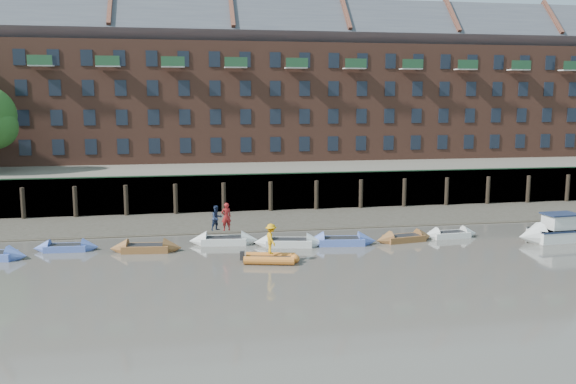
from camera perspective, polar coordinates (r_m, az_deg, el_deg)
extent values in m
plane|color=#56524B|center=(31.10, 0.57, -9.28)|extent=(220.00, 220.00, 0.00)
cube|color=#3D382F|center=(48.35, -3.33, -2.74)|extent=(110.00, 8.00, 0.50)
cube|color=#4C4336|center=(45.04, -2.83, -3.59)|extent=(110.00, 1.60, 0.10)
cube|color=#2D2A26|center=(52.37, -3.90, -0.07)|extent=(110.00, 0.80, 3.20)
cylinder|color=black|center=(53.01, -23.55, -1.01)|extent=(0.36, 0.36, 2.60)
cylinder|color=black|center=(52.21, -19.29, -0.91)|extent=(0.36, 0.36, 2.60)
cylinder|color=black|center=(51.70, -14.91, -0.80)|extent=(0.36, 0.36, 2.60)
cylinder|color=black|center=(51.50, -10.47, -0.69)|extent=(0.36, 0.36, 2.60)
cylinder|color=black|center=(51.61, -6.03, -0.57)|extent=(0.36, 0.36, 2.60)
cylinder|color=black|center=(52.03, -1.63, -0.45)|extent=(0.36, 0.36, 2.60)
cylinder|color=black|center=(52.74, 2.67, -0.33)|extent=(0.36, 0.36, 2.60)
cylinder|color=black|center=(53.75, 6.84, -0.21)|extent=(0.36, 0.36, 2.60)
cylinder|color=black|center=(55.03, 10.83, -0.10)|extent=(0.36, 0.36, 2.60)
cylinder|color=black|center=(56.56, 14.62, 0.01)|extent=(0.36, 0.36, 2.60)
cylinder|color=black|center=(58.33, 18.20, 0.12)|extent=(0.36, 0.36, 2.60)
cylinder|color=black|center=(60.32, 21.55, 0.21)|extent=(0.36, 0.36, 2.60)
cylinder|color=black|center=(62.49, 24.69, 0.30)|extent=(0.36, 0.36, 2.60)
cube|color=#264C2D|center=(51.85, -3.89, 1.68)|extent=(110.00, 0.06, 0.10)
cube|color=#5E594D|center=(65.78, -5.16, 1.72)|extent=(110.00, 28.00, 3.20)
cube|color=brown|center=(66.29, -5.32, 8.36)|extent=(80.00, 10.00, 12.00)
cube|color=#42444C|center=(66.63, -5.41, 14.56)|extent=(80.60, 15.56, 15.56)
cube|color=black|center=(62.94, -23.38, 3.83)|extent=(1.10, 0.12, 1.50)
cube|color=black|center=(62.31, -20.69, 3.94)|extent=(1.10, 0.12, 1.50)
cube|color=black|center=(61.82, -17.95, 4.05)|extent=(1.10, 0.12, 1.50)
cube|color=black|center=(61.48, -15.18, 4.14)|extent=(1.10, 0.12, 1.50)
cube|color=black|center=(61.28, -12.38, 4.23)|extent=(1.10, 0.12, 1.50)
cube|color=black|center=(61.22, -9.56, 4.31)|extent=(1.10, 0.12, 1.50)
cube|color=black|center=(61.32, -6.75, 4.38)|extent=(1.10, 0.12, 1.50)
cube|color=black|center=(61.56, -3.95, 4.43)|extent=(1.10, 0.12, 1.50)
cube|color=black|center=(61.94, -1.19, 4.48)|extent=(1.10, 0.12, 1.50)
cube|color=black|center=(62.47, 1.54, 4.52)|extent=(1.10, 0.12, 1.50)
cube|color=black|center=(63.13, 4.22, 4.54)|extent=(1.10, 0.12, 1.50)
cube|color=black|center=(63.93, 6.84, 4.55)|extent=(1.10, 0.12, 1.50)
cube|color=black|center=(64.86, 9.38, 4.56)|extent=(1.10, 0.12, 1.50)
cube|color=black|center=(65.91, 11.86, 4.55)|extent=(1.10, 0.12, 1.50)
cube|color=black|center=(67.08, 14.24, 4.54)|extent=(1.10, 0.12, 1.50)
cube|color=black|center=(68.36, 16.55, 4.52)|extent=(1.10, 0.12, 1.50)
cube|color=black|center=(69.74, 18.76, 4.50)|extent=(1.10, 0.12, 1.50)
cube|color=black|center=(71.23, 20.89, 4.47)|extent=(1.10, 0.12, 1.50)
cube|color=black|center=(72.81, 22.92, 4.43)|extent=(1.10, 0.12, 1.50)
cube|color=black|center=(74.47, 24.87, 4.40)|extent=(1.10, 0.12, 1.50)
cube|color=black|center=(62.79, -23.53, 6.38)|extent=(1.10, 0.12, 1.50)
cube|color=black|center=(62.17, -20.83, 6.51)|extent=(1.10, 0.12, 1.50)
cube|color=black|center=(61.68, -18.07, 6.64)|extent=(1.10, 0.12, 1.50)
cube|color=black|center=(61.33, -15.28, 6.75)|extent=(1.10, 0.12, 1.50)
cube|color=black|center=(61.13, -12.46, 6.85)|extent=(1.10, 0.12, 1.50)
cube|color=black|center=(61.08, -9.63, 6.93)|extent=(1.10, 0.12, 1.50)
cube|color=black|center=(61.17, -6.80, 6.99)|extent=(1.10, 0.12, 1.50)
cube|color=black|center=(61.41, -3.98, 7.04)|extent=(1.10, 0.12, 1.50)
cube|color=black|center=(61.79, -1.19, 7.07)|extent=(1.10, 0.12, 1.50)
cube|color=black|center=(62.32, 1.55, 7.08)|extent=(1.10, 0.12, 1.50)
cube|color=black|center=(62.99, 4.25, 7.08)|extent=(1.10, 0.12, 1.50)
cube|color=black|center=(63.79, 6.88, 7.06)|extent=(1.10, 0.12, 1.50)
cube|color=black|center=(64.72, 9.45, 7.03)|extent=(1.10, 0.12, 1.50)
cube|color=black|center=(65.77, 11.93, 6.99)|extent=(1.10, 0.12, 1.50)
cube|color=black|center=(66.94, 14.33, 6.93)|extent=(1.10, 0.12, 1.50)
cube|color=black|center=(68.22, 16.65, 6.87)|extent=(1.10, 0.12, 1.50)
cube|color=black|center=(69.61, 18.88, 6.80)|extent=(1.10, 0.12, 1.50)
cube|color=black|center=(71.10, 21.01, 6.72)|extent=(1.10, 0.12, 1.50)
cube|color=black|center=(72.68, 23.05, 6.63)|extent=(1.10, 0.12, 1.50)
cube|color=black|center=(74.35, 25.01, 6.54)|extent=(1.10, 0.12, 1.50)
cube|color=black|center=(62.78, -23.69, 8.93)|extent=(1.10, 0.12, 1.50)
cube|color=black|center=(62.15, -20.97, 9.09)|extent=(1.10, 0.12, 1.50)
cube|color=black|center=(61.66, -18.20, 9.24)|extent=(1.10, 0.12, 1.50)
cube|color=black|center=(61.31, -15.39, 9.37)|extent=(1.10, 0.12, 1.50)
cube|color=black|center=(61.11, -12.55, 9.47)|extent=(1.10, 0.12, 1.50)
cube|color=black|center=(61.06, -9.70, 9.56)|extent=(1.10, 0.12, 1.50)
cube|color=black|center=(61.15, -6.85, 9.62)|extent=(1.10, 0.12, 1.50)
cube|color=black|center=(61.39, -4.01, 9.65)|extent=(1.10, 0.12, 1.50)
cube|color=black|center=(61.77, -1.20, 9.67)|extent=(1.10, 0.12, 1.50)
cube|color=black|center=(62.30, 1.56, 9.66)|extent=(1.10, 0.12, 1.50)
cube|color=black|center=(62.97, 4.28, 9.63)|extent=(1.10, 0.12, 1.50)
cube|color=black|center=(63.77, 6.93, 9.58)|extent=(1.10, 0.12, 1.50)
cube|color=black|center=(64.70, 9.51, 9.51)|extent=(1.10, 0.12, 1.50)
cube|color=black|center=(65.75, 12.01, 9.43)|extent=(1.10, 0.12, 1.50)
cube|color=black|center=(66.92, 14.43, 9.33)|extent=(1.10, 0.12, 1.50)
cube|color=black|center=(68.21, 16.75, 9.22)|extent=(1.10, 0.12, 1.50)
cube|color=black|center=(69.60, 18.99, 9.10)|extent=(1.10, 0.12, 1.50)
cube|color=black|center=(71.08, 21.13, 8.97)|extent=(1.10, 0.12, 1.50)
cube|color=black|center=(72.67, 23.19, 8.84)|extent=(1.10, 0.12, 1.50)
cube|color=black|center=(74.34, 25.15, 8.70)|extent=(1.10, 0.12, 1.50)
cube|color=black|center=(62.88, -23.85, 11.47)|extent=(1.10, 0.12, 1.50)
cube|color=black|center=(62.25, -21.11, 11.67)|extent=(1.10, 0.12, 1.50)
cube|color=black|center=(61.76, -18.33, 11.83)|extent=(1.10, 0.12, 1.50)
cube|color=black|center=(61.42, -15.50, 11.98)|extent=(1.10, 0.12, 1.50)
cube|color=black|center=(61.22, -12.64, 12.09)|extent=(1.10, 0.12, 1.50)
cube|color=black|center=(61.16, -9.77, 12.18)|extent=(1.10, 0.12, 1.50)
cube|color=black|center=(61.26, -6.90, 12.24)|extent=(1.10, 0.12, 1.50)
cube|color=black|center=(61.50, -4.04, 12.26)|extent=(1.10, 0.12, 1.50)
cube|color=black|center=(61.88, -1.21, 12.26)|extent=(1.10, 0.12, 1.50)
cube|color=black|center=(62.41, 1.58, 12.23)|extent=(1.10, 0.12, 1.50)
cube|color=black|center=(63.07, 4.31, 12.17)|extent=(1.10, 0.12, 1.50)
cube|color=black|center=(63.87, 6.98, 12.09)|extent=(1.10, 0.12, 1.50)
cube|color=black|center=(64.80, 9.57, 11.98)|extent=(1.10, 0.12, 1.50)
cube|color=black|center=(65.85, 12.09, 11.86)|extent=(1.10, 0.12, 1.50)
cube|color=black|center=(67.02, 14.52, 11.72)|extent=(1.10, 0.12, 1.50)
cube|color=black|center=(68.30, 16.86, 11.56)|extent=(1.10, 0.12, 1.50)
cube|color=black|center=(69.69, 19.11, 11.40)|extent=(1.10, 0.12, 1.50)
cube|color=black|center=(71.18, 21.26, 11.22)|extent=(1.10, 0.12, 1.50)
cube|color=black|center=(72.76, 23.32, 11.04)|extent=(1.10, 0.12, 1.50)
cube|color=black|center=(74.42, 25.29, 10.85)|extent=(1.10, 0.12, 1.50)
cone|color=#4F68C1|center=(40.34, -23.98, -5.48)|extent=(1.38, 1.52, 1.32)
cube|color=#4F68C1|center=(41.47, -20.03, -4.91)|extent=(2.65, 1.32, 0.40)
cone|color=#4F68C1|center=(41.15, -17.98, -4.92)|extent=(1.07, 1.23, 1.17)
cone|color=#4F68C1|center=(41.85, -22.05, -4.91)|extent=(1.07, 1.23, 1.17)
cube|color=black|center=(41.43, -20.05, -4.67)|extent=(2.21, 1.00, 0.06)
cube|color=brown|center=(39.78, -13.15, -5.14)|extent=(3.02, 1.61, 0.45)
cone|color=brown|center=(39.54, -10.72, -5.15)|extent=(1.26, 1.42, 1.31)
cone|color=brown|center=(40.10, -15.55, -5.12)|extent=(1.26, 1.42, 1.31)
cube|color=black|center=(39.74, -13.16, -4.85)|extent=(2.51, 1.23, 0.06)
cube|color=silver|center=(40.95, -6.00, -4.55)|extent=(3.12, 1.70, 0.47)
cone|color=silver|center=(40.89, -3.57, -4.54)|extent=(1.31, 1.48, 1.34)
cone|color=silver|center=(41.08, -8.43, -4.55)|extent=(1.31, 1.48, 1.34)
cube|color=black|center=(40.90, -6.01, -4.26)|extent=(2.59, 1.30, 0.06)
cube|color=silver|center=(40.20, 0.10, -4.75)|extent=(3.19, 1.89, 0.47)
cone|color=silver|center=(40.22, 2.59, -4.75)|extent=(1.40, 1.54, 1.35)
cone|color=silver|center=(40.26, -2.40, -4.74)|extent=(1.40, 1.54, 1.35)
cube|color=black|center=(40.15, 0.10, -4.45)|extent=(2.64, 1.46, 0.06)
cube|color=#4F68C1|center=(40.72, 4.98, -4.61)|extent=(3.15, 1.72, 0.47)
cone|color=#4F68C1|center=(40.99, 7.42, -4.56)|extent=(1.33, 1.49, 1.36)
cone|color=#4F68C1|center=(40.53, 2.52, -4.65)|extent=(1.33, 1.49, 1.36)
cube|color=black|center=(40.67, 4.98, -4.31)|extent=(2.61, 1.32, 0.06)
cube|color=brown|center=(42.22, 10.81, -4.28)|extent=(2.88, 1.67, 0.42)
cone|color=brown|center=(43.04, 12.63, -4.09)|extent=(1.25, 1.39, 1.22)
cone|color=brown|center=(41.45, 8.93, -4.47)|extent=(1.25, 1.39, 1.22)
cube|color=black|center=(42.18, 10.82, -4.03)|extent=(2.38, 1.29, 0.06)
cube|color=silver|center=(44.12, 14.92, -3.87)|extent=(2.70, 1.35, 0.41)
cone|color=silver|center=(44.87, 16.65, -3.73)|extent=(1.10, 1.25, 1.18)
cone|color=silver|center=(43.42, 13.15, -4.00)|extent=(1.10, 1.25, 1.18)
cube|color=black|center=(44.09, 14.93, -3.63)|extent=(2.24, 1.03, 0.06)
cylinder|color=orange|center=(36.78, -1.63, -6.02)|extent=(3.00, 1.18, 0.49)
cylinder|color=orange|center=(35.78, -1.79, -6.44)|extent=(3.00, 1.18, 0.49)
sphere|color=orange|center=(36.17, 0.65, -6.27)|extent=(0.56, 0.56, 0.56)
cube|color=black|center=(36.28, -1.71, -6.23)|extent=(2.60, 1.41, 0.17)
cube|color=silver|center=(45.85, 24.43, -3.61)|extent=(4.80, 2.24, 0.85)
cone|color=silver|center=(44.21, 21.65, -3.88)|extent=(1.73, 2.01, 1.90)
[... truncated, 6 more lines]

